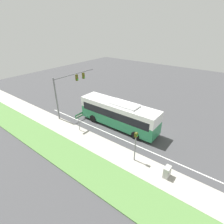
% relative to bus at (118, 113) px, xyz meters
% --- Properties ---
extents(ground_plane, '(80.00, 80.00, 0.00)m').
position_rel_bus_xyz_m(ground_plane, '(1.39, -4.00, -1.94)').
color(ground_plane, '#424244').
extents(sidewalk, '(2.80, 80.00, 0.12)m').
position_rel_bus_xyz_m(sidewalk, '(-4.81, -4.00, -1.88)').
color(sidewalk, '#ADA89E').
rests_on(sidewalk, ground_plane).
extents(grass_verge, '(3.60, 80.00, 0.10)m').
position_rel_bus_xyz_m(grass_verge, '(-8.01, -4.00, -1.89)').
color(grass_verge, '#568442').
rests_on(grass_verge, ground_plane).
extents(lane_divider_near, '(0.14, 30.00, 0.01)m').
position_rel_bus_xyz_m(lane_divider_near, '(-2.21, -4.00, -1.94)').
color(lane_divider_near, silver).
rests_on(lane_divider_near, ground_plane).
extents(bus, '(2.78, 10.99, 3.58)m').
position_rel_bus_xyz_m(bus, '(0.00, 0.00, 0.00)').
color(bus, '#2D8956').
rests_on(bus, ground_plane).
extents(signal_gantry, '(7.55, 0.41, 6.14)m').
position_rel_bus_xyz_m(signal_gantry, '(-1.27, 7.87, 2.52)').
color(signal_gantry, slate).
rests_on(signal_gantry, ground_plane).
extents(pedestrian_signal, '(0.28, 0.34, 3.38)m').
position_rel_bus_xyz_m(pedestrian_signal, '(-4.51, -5.20, 0.33)').
color(pedestrian_signal, slate).
rests_on(pedestrian_signal, ground_plane).
extents(street_sign, '(1.21, 0.08, 2.52)m').
position_rel_bus_xyz_m(street_sign, '(-3.94, 3.25, -0.15)').
color(street_sign, slate).
rests_on(street_sign, ground_plane).
extents(utility_cabinet, '(0.80, 0.48, 1.08)m').
position_rel_bus_xyz_m(utility_cabinet, '(-4.59, -8.60, -1.29)').
color(utility_cabinet, '#A8A8A3').
rests_on(utility_cabinet, sidewalk).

